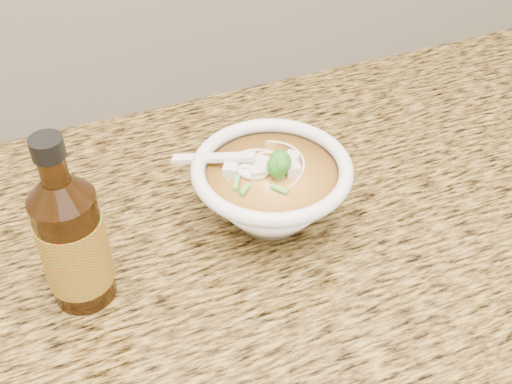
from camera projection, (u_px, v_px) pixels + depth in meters
name	position (u px, v px, depth m)	size (l,w,h in m)	color
counter_slab	(165.00, 273.00, 0.75)	(4.00, 0.68, 0.04)	olive
soup_bowl	(271.00, 190.00, 0.76)	(0.20, 0.19, 0.11)	white
hot_sauce_bottle	(73.00, 242.00, 0.65)	(0.09, 0.09, 0.21)	#391D07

